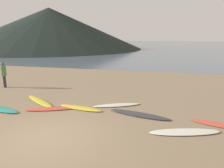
% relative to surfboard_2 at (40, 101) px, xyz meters
% --- Properties ---
extents(ground_plane, '(120.00, 120.00, 0.20)m').
position_rel_surfboard_2_xyz_m(ground_plane, '(2.33, 6.63, -0.15)').
color(ground_plane, '#8C7559').
rests_on(ground_plane, ground).
extents(ocean_water, '(140.00, 100.00, 0.01)m').
position_rel_surfboard_2_xyz_m(ocean_water, '(2.33, 60.49, -0.05)').
color(ocean_water, slate).
rests_on(ocean_water, ground).
extents(headland_hill, '(43.97, 43.97, 9.56)m').
position_rel_surfboard_2_xyz_m(headland_hill, '(-21.28, 38.58, 4.73)').
color(headland_hill, black).
rests_on(headland_hill, ground).
extents(surfboard_2, '(2.41, 1.87, 0.09)m').
position_rel_surfboard_2_xyz_m(surfboard_2, '(0.00, 0.00, 0.00)').
color(surfboard_2, yellow).
rests_on(surfboard_2, ground).
extents(surfboard_3, '(2.26, 1.32, 0.07)m').
position_rel_surfboard_2_xyz_m(surfboard_3, '(1.13, -0.86, -0.01)').
color(surfboard_3, '#D84C38').
rests_on(surfboard_3, ground).
extents(surfboard_4, '(2.20, 0.84, 0.09)m').
position_rel_surfboard_2_xyz_m(surfboard_4, '(2.38, -0.47, -0.00)').
color(surfboard_4, yellow).
rests_on(surfboard_4, ground).
extents(surfboard_5, '(2.24, 1.36, 0.08)m').
position_rel_surfboard_2_xyz_m(surfboard_5, '(3.90, 0.33, -0.01)').
color(surfboard_5, silver).
rests_on(surfboard_5, ground).
extents(surfboard_6, '(2.70, 1.16, 0.08)m').
position_rel_surfboard_2_xyz_m(surfboard_6, '(5.07, -0.62, -0.01)').
color(surfboard_6, '#333338').
rests_on(surfboard_6, ground).
extents(surfboard_7, '(2.53, 1.25, 0.07)m').
position_rel_surfboard_2_xyz_m(surfboard_7, '(6.80, -1.88, -0.01)').
color(surfboard_7, silver).
rests_on(surfboard_7, ground).
extents(surfboard_8, '(2.10, 1.04, 0.07)m').
position_rel_surfboard_2_xyz_m(surfboard_8, '(8.11, -0.94, -0.01)').
color(surfboard_8, '#D84C38').
rests_on(surfboard_8, ground).
extents(person_1, '(0.33, 0.33, 1.63)m').
position_rel_surfboard_2_xyz_m(person_1, '(-3.87, 2.19, 0.91)').
color(person_1, '#2D2D38').
rests_on(person_1, ground).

